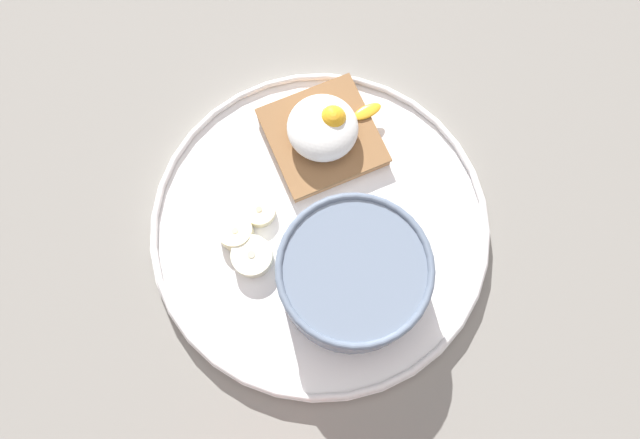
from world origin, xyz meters
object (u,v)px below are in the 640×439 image
at_px(banana_slice_front, 236,233).
at_px(banana_slice_back, 252,256).
at_px(toast_slice, 322,137).
at_px(banana_slice_left, 260,211).
at_px(oatmeal_bowl, 353,275).
at_px(poached_egg, 324,127).

relative_size(banana_slice_front, banana_slice_back, 0.74).
distance_m(toast_slice, banana_slice_left, 0.09).
distance_m(banana_slice_front, banana_slice_back, 0.03).
bearing_deg(oatmeal_bowl, poached_egg, 170.32).
height_order(banana_slice_front, banana_slice_back, same).
bearing_deg(banana_slice_front, oatmeal_bowl, 47.81).
bearing_deg(banana_slice_left, banana_slice_back, -26.68).
relative_size(poached_egg, banana_slice_back, 1.81).
bearing_deg(banana_slice_left, toast_slice, 121.70).
height_order(poached_egg, banana_slice_left, poached_egg).
bearing_deg(banana_slice_back, banana_slice_left, 153.32).
bearing_deg(banana_slice_front, banana_slice_left, 115.85).
xyz_separation_m(oatmeal_bowl, toast_slice, (-0.13, 0.02, -0.02)).
bearing_deg(banana_slice_left, poached_egg, 121.32).
height_order(poached_egg, banana_slice_front, poached_egg).
relative_size(oatmeal_bowl, banana_slice_left, 3.38).
bearing_deg(banana_slice_back, oatmeal_bowl, 56.92).
bearing_deg(poached_egg, toast_slice, -81.68).
height_order(banana_slice_left, banana_slice_back, banana_slice_back).
distance_m(banana_slice_front, banana_slice_left, 0.03).
xyz_separation_m(oatmeal_bowl, banana_slice_left, (-0.08, -0.05, -0.02)).
relative_size(poached_egg, banana_slice_front, 2.47).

